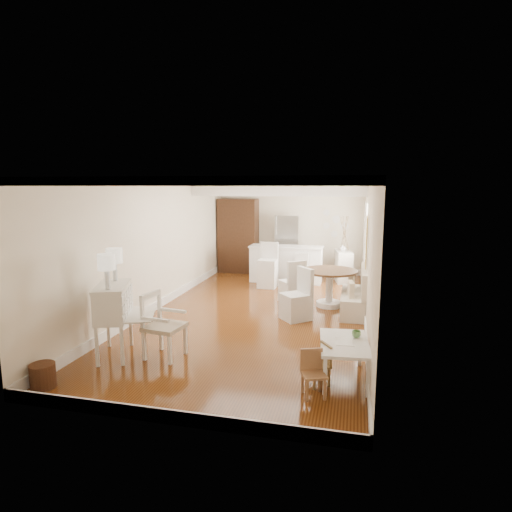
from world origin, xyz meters
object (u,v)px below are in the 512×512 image
at_px(pantry_cabinet, 238,236).
at_px(slip_chair_far, 292,281).
at_px(wicker_basket, 43,376).
at_px(bar_stool_left, 268,265).
at_px(slip_chair_near, 296,294).
at_px(breakfast_counter, 286,264).
at_px(kids_chair_c, 314,374).
at_px(dining_table, 329,288).
at_px(sideboard, 343,266).
at_px(fridge, 298,246).
at_px(bar_stool_right, 301,271).
at_px(kids_table, 344,360).
at_px(kids_chair_a, 318,365).
at_px(kids_chair_b, 314,359).
at_px(secretary_bureau, 114,320).
at_px(gustavian_armchair, 165,326).

bearing_deg(pantry_cabinet, slip_chair_far, -55.39).
relative_size(wicker_basket, bar_stool_left, 0.28).
height_order(wicker_basket, slip_chair_near, slip_chair_near).
relative_size(slip_chair_near, breakfast_counter, 0.52).
relative_size(kids_chair_c, breakfast_counter, 0.30).
height_order(dining_table, slip_chair_far, slip_chair_far).
relative_size(wicker_basket, slip_chair_near, 0.32).
relative_size(bar_stool_left, sideboard, 1.31).
bearing_deg(sideboard, dining_table, -105.14).
bearing_deg(fridge, wicker_basket, -106.01).
relative_size(breakfast_counter, fridge, 1.14).
height_order(slip_chair_near, bar_stool_right, slip_chair_near).
height_order(kids_chair_c, breakfast_counter, breakfast_counter).
bearing_deg(kids_table, kids_chair_a, -141.26).
bearing_deg(slip_chair_far, kids_chair_c, 63.53).
xyz_separation_m(bar_stool_left, pantry_cabinet, (-1.33, 1.84, 0.55)).
distance_m(slip_chair_near, slip_chair_far, 1.32).
bearing_deg(kids_chair_c, kids_table, 37.76).
relative_size(kids_table, kids_chair_b, 2.14).
height_order(secretary_bureau, fridge, fridge).
xyz_separation_m(kids_chair_c, dining_table, (-0.08, 4.30, 0.11)).
bearing_deg(bar_stool_left, gustavian_armchair, -95.64).
bearing_deg(kids_chair_c, pantry_cabinet, 90.79).
distance_m(secretary_bureau, fridge, 7.26).
bearing_deg(slip_chair_near, pantry_cabinet, 168.75).
bearing_deg(kids_chair_a, slip_chair_near, 160.10).
xyz_separation_m(wicker_basket, kids_chair_b, (3.54, 1.18, 0.09)).
relative_size(kids_chair_c, slip_chair_far, 0.61).
xyz_separation_m(wicker_basket, sideboard, (3.73, 7.58, 0.27)).
distance_m(kids_chair_a, slip_chair_far, 4.25).
bearing_deg(gustavian_armchair, pantry_cabinet, 13.89).
relative_size(bar_stool_right, fridge, 0.50).
bearing_deg(bar_stool_left, kids_chair_a, -69.98).
bearing_deg(bar_stool_right, kids_table, -77.75).
distance_m(kids_chair_c, sideboard, 6.99).
bearing_deg(kids_table, slip_chair_near, 112.17).
bearing_deg(slip_chair_near, breakfast_counter, 152.50).
distance_m(dining_table, slip_chair_near, 1.28).
relative_size(slip_chair_near, bar_stool_right, 1.16).
distance_m(bar_stool_right, sideboard, 1.47).
height_order(breakfast_counter, pantry_cabinet, pantry_cabinet).
bearing_deg(wicker_basket, slip_chair_far, 62.51).
height_order(kids_chair_b, dining_table, dining_table).
relative_size(kids_chair_b, fridge, 0.28).
distance_m(dining_table, pantry_cabinet, 4.58).
relative_size(kids_chair_b, breakfast_counter, 0.25).
relative_size(kids_chair_a, bar_stool_right, 0.65).
height_order(kids_chair_a, bar_stool_left, bar_stool_left).
relative_size(kids_table, breakfast_counter, 0.54).
distance_m(gustavian_armchair, kids_chair_b, 2.40).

